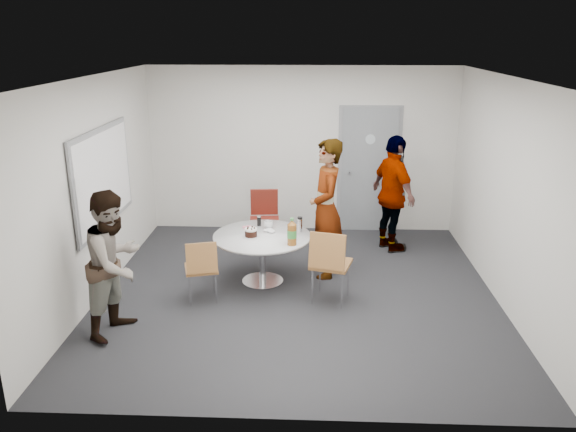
{
  "coord_description": "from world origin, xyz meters",
  "views": [
    {
      "loc": [
        0.16,
        -6.56,
        3.19
      ],
      "look_at": [
        -0.13,
        0.25,
        0.95
      ],
      "focal_mm": 35.0,
      "sensor_mm": 36.0,
      "label": 1
    }
  ],
  "objects_px": {
    "person_main": "(326,209)",
    "table": "(265,241)",
    "chair_near_right": "(329,260)",
    "person_right": "(393,194)",
    "whiteboard": "(104,177)",
    "chair_far": "(264,214)",
    "person_left": "(115,263)",
    "chair_near_left": "(201,265)",
    "door": "(369,170)"
  },
  "relations": [
    {
      "from": "chair_far",
      "to": "person_main",
      "type": "relative_size",
      "value": 0.49
    },
    {
      "from": "chair_far",
      "to": "person_main",
      "type": "height_order",
      "value": "person_main"
    },
    {
      "from": "chair_near_left",
      "to": "person_right",
      "type": "bearing_deg",
      "value": 21.2
    },
    {
      "from": "person_main",
      "to": "table",
      "type": "bearing_deg",
      "value": -75.92
    },
    {
      "from": "chair_near_left",
      "to": "chair_far",
      "type": "relative_size",
      "value": 0.89
    },
    {
      "from": "chair_near_left",
      "to": "person_main",
      "type": "xyz_separation_m",
      "value": [
        1.53,
        0.92,
        0.45
      ]
    },
    {
      "from": "chair_far",
      "to": "person_left",
      "type": "height_order",
      "value": "person_left"
    },
    {
      "from": "person_left",
      "to": "person_right",
      "type": "height_order",
      "value": "person_right"
    },
    {
      "from": "whiteboard",
      "to": "chair_far",
      "type": "xyz_separation_m",
      "value": [
        1.91,
        1.34,
        -0.89
      ]
    },
    {
      "from": "door",
      "to": "person_left",
      "type": "xyz_separation_m",
      "value": [
        -3.05,
        -3.53,
        -0.21
      ]
    },
    {
      "from": "table",
      "to": "person_right",
      "type": "distance_m",
      "value": 2.25
    },
    {
      "from": "door",
      "to": "chair_near_left",
      "type": "xyz_separation_m",
      "value": [
        -2.26,
        -2.8,
        -0.53
      ]
    },
    {
      "from": "table",
      "to": "person_left",
      "type": "height_order",
      "value": "person_left"
    },
    {
      "from": "whiteboard",
      "to": "chair_near_left",
      "type": "distance_m",
      "value": 1.69
    },
    {
      "from": "chair_near_left",
      "to": "person_left",
      "type": "height_order",
      "value": "person_left"
    },
    {
      "from": "whiteboard",
      "to": "person_right",
      "type": "xyz_separation_m",
      "value": [
        3.85,
        1.37,
        -0.56
      ]
    },
    {
      "from": "table",
      "to": "person_right",
      "type": "xyz_separation_m",
      "value": [
        1.83,
        1.28,
        0.3
      ]
    },
    {
      "from": "person_main",
      "to": "door",
      "type": "bearing_deg",
      "value": 151.01
    },
    {
      "from": "chair_near_right",
      "to": "person_left",
      "type": "xyz_separation_m",
      "value": [
        -2.34,
        -0.76,
        0.23
      ]
    },
    {
      "from": "person_left",
      "to": "chair_far",
      "type": "bearing_deg",
      "value": -10.37
    },
    {
      "from": "whiteboard",
      "to": "person_right",
      "type": "bearing_deg",
      "value": 19.54
    },
    {
      "from": "chair_near_right",
      "to": "person_main",
      "type": "xyz_separation_m",
      "value": [
        -0.03,
        0.89,
        0.36
      ]
    },
    {
      "from": "whiteboard",
      "to": "chair_near_left",
      "type": "xyz_separation_m",
      "value": [
        1.3,
        -0.52,
        -0.96
      ]
    },
    {
      "from": "whiteboard",
      "to": "person_left",
      "type": "bearing_deg",
      "value": -67.77
    },
    {
      "from": "chair_near_left",
      "to": "person_right",
      "type": "xyz_separation_m",
      "value": [
        2.55,
        1.88,
        0.39
      ]
    },
    {
      "from": "chair_near_left",
      "to": "person_left",
      "type": "relative_size",
      "value": 0.5
    },
    {
      "from": "table",
      "to": "person_left",
      "type": "distance_m",
      "value": 2.03
    },
    {
      "from": "chair_far",
      "to": "person_left",
      "type": "xyz_separation_m",
      "value": [
        -1.4,
        -2.59,
        0.25
      ]
    },
    {
      "from": "person_left",
      "to": "whiteboard",
      "type": "bearing_deg",
      "value": 40.33
    },
    {
      "from": "door",
      "to": "chair_far",
      "type": "bearing_deg",
      "value": -150.17
    },
    {
      "from": "chair_far",
      "to": "person_left",
      "type": "relative_size",
      "value": 0.56
    },
    {
      "from": "chair_near_left",
      "to": "person_main",
      "type": "relative_size",
      "value": 0.43
    },
    {
      "from": "table",
      "to": "person_right",
      "type": "height_order",
      "value": "person_right"
    },
    {
      "from": "door",
      "to": "person_right",
      "type": "bearing_deg",
      "value": -72.58
    },
    {
      "from": "door",
      "to": "chair_near_left",
      "type": "relative_size",
      "value": 2.6
    },
    {
      "from": "door",
      "to": "person_right",
      "type": "xyz_separation_m",
      "value": [
        0.29,
        -0.92,
        -0.14
      ]
    },
    {
      "from": "whiteboard",
      "to": "person_main",
      "type": "relative_size",
      "value": 1.01
    },
    {
      "from": "chair_near_left",
      "to": "chair_far",
      "type": "xyz_separation_m",
      "value": [
        0.61,
        1.86,
        0.07
      ]
    },
    {
      "from": "whiteboard",
      "to": "chair_far",
      "type": "relative_size",
      "value": 2.06
    },
    {
      "from": "table",
      "to": "person_main",
      "type": "distance_m",
      "value": 0.94
    },
    {
      "from": "chair_near_left",
      "to": "person_main",
      "type": "height_order",
      "value": "person_main"
    },
    {
      "from": "chair_near_right",
      "to": "person_right",
      "type": "distance_m",
      "value": 2.13
    },
    {
      "from": "door",
      "to": "whiteboard",
      "type": "relative_size",
      "value": 1.12
    },
    {
      "from": "door",
      "to": "person_right",
      "type": "height_order",
      "value": "door"
    },
    {
      "from": "chair_near_right",
      "to": "person_left",
      "type": "relative_size",
      "value": 0.59
    },
    {
      "from": "whiteboard",
      "to": "chair_near_right",
      "type": "height_order",
      "value": "whiteboard"
    },
    {
      "from": "table",
      "to": "whiteboard",
      "type": "bearing_deg",
      "value": -177.58
    },
    {
      "from": "whiteboard",
      "to": "person_right",
      "type": "distance_m",
      "value": 4.12
    },
    {
      "from": "door",
      "to": "person_left",
      "type": "height_order",
      "value": "door"
    },
    {
      "from": "door",
      "to": "chair_far",
      "type": "xyz_separation_m",
      "value": [
        -1.65,
        -0.94,
        -0.46
      ]
    }
  ]
}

